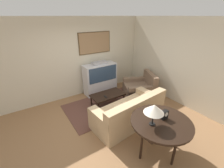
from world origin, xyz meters
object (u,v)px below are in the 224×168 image
object	(u,v)px
couch	(129,113)
table_lamp	(154,109)
coffee_table	(108,95)
armchair	(140,89)
tv	(100,78)
mantel_clock	(164,115)
console_table	(161,124)

from	to	relation	value
couch	table_lamp	size ratio (longest dim) A/B	4.68
coffee_table	table_lamp	xyz separation A→B (m)	(-0.30, -2.10, 0.78)
armchair	coffee_table	distance (m)	1.37
armchair	coffee_table	size ratio (longest dim) A/B	1.26
table_lamp	armchair	bearing A→B (deg)	50.84
coffee_table	tv	bearing A→B (deg)	73.86
couch	coffee_table	size ratio (longest dim) A/B	1.98
coffee_table	mantel_clock	size ratio (longest dim) A/B	5.75
mantel_clock	table_lamp	bearing A→B (deg)	179.83
tv	armchair	xyz separation A→B (m)	(1.08, -1.02, -0.30)
couch	mantel_clock	world-z (taller)	mantel_clock
tv	couch	xyz separation A→B (m)	(-0.24, -2.00, -0.26)
couch	console_table	size ratio (longest dim) A/B	1.71
tv	armchair	distance (m)	1.52
tv	coffee_table	xyz separation A→B (m)	(-0.28, -0.96, -0.20)
couch	mantel_clock	distance (m)	1.21
table_lamp	console_table	bearing A→B (deg)	-8.73
coffee_table	armchair	bearing A→B (deg)	-2.35
tv	console_table	world-z (taller)	tv
tv	mantel_clock	distance (m)	3.09
couch	console_table	distance (m)	1.18
console_table	tv	bearing A→B (deg)	83.52
tv	table_lamp	world-z (taller)	table_lamp
couch	table_lamp	bearing A→B (deg)	66.84
mantel_clock	couch	bearing A→B (deg)	89.56
coffee_table	mantel_clock	world-z (taller)	mantel_clock
tv	couch	bearing A→B (deg)	-96.70
armchair	mantel_clock	world-z (taller)	mantel_clock
tv	console_table	xyz separation A→B (m)	(-0.35, -3.09, 0.17)
tv	table_lamp	bearing A→B (deg)	-100.75
console_table	mantel_clock	distance (m)	0.19
table_lamp	mantel_clock	world-z (taller)	table_lamp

